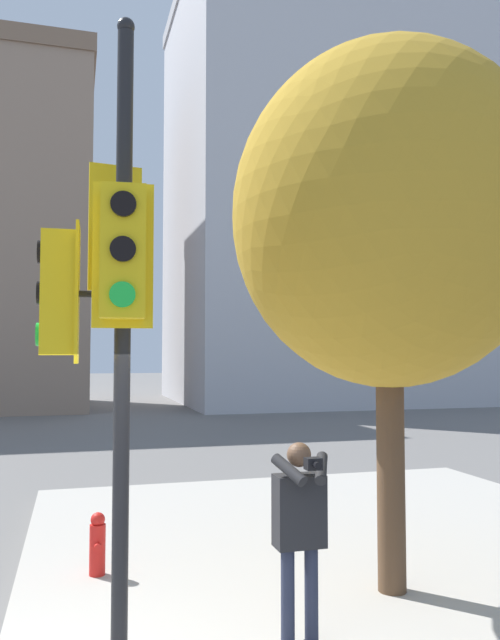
{
  "coord_description": "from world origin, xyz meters",
  "views": [
    {
      "loc": [
        0.06,
        -3.94,
        2.5
      ],
      "look_at": [
        1.45,
        0.98,
        2.78
      ],
      "focal_mm": 35.0,
      "sensor_mm": 36.0,
      "label": 1
    }
  ],
  "objects": [
    {
      "name": "sidewalk_corner",
      "position": [
        3.5,
        3.5,
        0.08
      ],
      "size": [
        8.0,
        8.0,
        0.16
      ],
      "color": "#ADA89E",
      "rests_on": "ground_plane"
    },
    {
      "name": "traffic_signal_pole",
      "position": [
        0.28,
        0.79,
        2.87
      ],
      "size": [
        0.84,
        1.23,
        4.92
      ],
      "color": "black",
      "rests_on": "sidewalk_corner"
    },
    {
      "name": "person_photographer",
      "position": [
        1.82,
        0.82,
        1.13
      ],
      "size": [
        0.5,
        0.53,
        1.63
      ],
      "color": "black",
      "rests_on": "sidewalk_corner"
    },
    {
      "name": "street_tree",
      "position": [
        3.13,
        1.74,
        3.9
      ],
      "size": [
        3.18,
        3.18,
        5.51
      ],
      "color": "brown",
      "rests_on": "sidewalk_corner"
    },
    {
      "name": "fire_hydrant",
      "position": [
        0.33,
        3.0,
        0.48
      ],
      "size": [
        0.17,
        0.23,
        0.65
      ],
      "color": "red",
      "rests_on": "sidewalk_corner"
    },
    {
      "name": "building_right",
      "position": [
        13.55,
        27.95,
        11.32
      ],
      "size": [
        16.81,
        13.32,
        22.62
      ],
      "color": "#BCBCC1",
      "rests_on": "ground_plane"
    }
  ]
}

